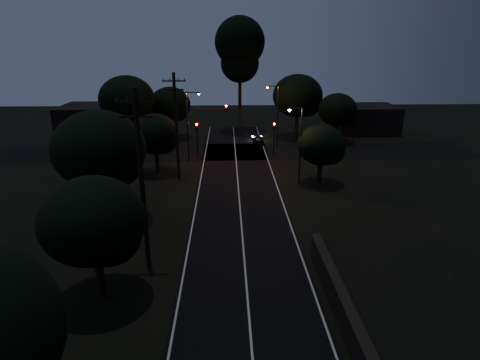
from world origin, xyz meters
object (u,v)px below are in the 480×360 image
signal_left (197,133)px  streetlight_c (299,140)px  tall_pine (240,49)px  utility_pole_mid (142,180)px  signal_right (274,133)px  streetlight_b (276,112)px  utility_pole_far (176,125)px  car (258,139)px  streetlight_a (189,122)px  signal_mast (211,121)px

signal_left → streetlight_c: (10.43, -9.99, 1.51)m
tall_pine → signal_left: size_ratio=4.09×
utility_pole_mid → signal_right: size_ratio=2.68×
signal_right → streetlight_b: streetlight_b is taller
streetlight_c → signal_left: bearing=136.2°
utility_pole_far → car: (9.20, 14.00, -4.90)m
streetlight_a → streetlight_b: same height
utility_pole_mid → utility_pole_far: 17.00m
utility_pole_far → signal_mast: 8.64m
signal_left → streetlight_b: streetlight_b is taller
utility_pole_mid → streetlight_a: bearing=88.3°
streetlight_b → streetlight_c: (0.52, -14.00, -0.29)m
tall_pine → streetlight_a: size_ratio=2.10×
signal_left → streetlight_b: bearing=22.0°
signal_mast → utility_pole_mid: bearing=-97.0°
utility_pole_mid → streetlight_c: bearing=51.7°
utility_pole_far → streetlight_b: utility_pole_far is taller
tall_pine → signal_left: bearing=-110.5°
utility_pole_far → streetlight_a: utility_pole_far is taller
streetlight_a → signal_left: bearing=70.4°
utility_pole_far → signal_right: utility_pole_far is taller
streetlight_a → streetlight_b: bearing=29.5°
tall_pine → signal_left: (-5.60, -15.01, -9.26)m
signal_right → utility_pole_mid: bearing=-113.0°
signal_mast → streetlight_c: 13.28m
streetlight_a → car: size_ratio=2.32×
utility_pole_mid → streetlight_b: (11.31, 29.00, -1.10)m
utility_pole_mid → signal_left: utility_pole_mid is taller
utility_pole_mid → signal_left: (1.40, 24.99, -2.90)m
streetlight_c → car: 16.65m
utility_pole_mid → streetlight_a: size_ratio=1.38×
streetlight_c → signal_mast: bearing=131.2°
signal_right → car: size_ratio=1.19×
tall_pine → car: tall_pine is taller
car → utility_pole_far: bearing=55.5°
streetlight_b → streetlight_a: bearing=-150.5°
utility_pole_far → streetlight_a: size_ratio=1.31×
utility_pole_far → signal_mast: size_ratio=1.68×
streetlight_a → car: (8.51, 8.00, -4.05)m
signal_right → streetlight_c: 10.18m
signal_right → streetlight_a: streetlight_a is taller
signal_mast → tall_pine: bearing=75.4°
utility_pole_far → streetlight_a: (0.69, 6.00, -0.85)m
signal_mast → streetlight_c: bearing=-48.8°
tall_pine → streetlight_b: bearing=-68.6°
streetlight_b → streetlight_c: size_ratio=1.07×
car → streetlight_b: bearing=135.3°
utility_pole_mid → streetlight_b: bearing=68.7°
streetlight_b → car: bearing=136.5°
signal_left → streetlight_a: (-0.71, -1.99, 1.80)m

